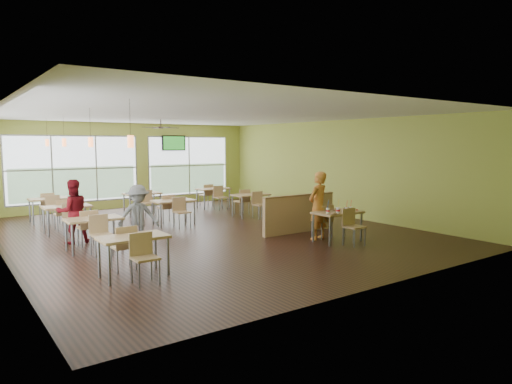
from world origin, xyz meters
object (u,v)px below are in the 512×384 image
Objects in this scene: half_wall_divider at (299,213)px; food_basket at (348,208)px; man_plaid at (318,206)px; main_table at (338,216)px.

half_wall_divider is 11.11× the size of food_basket.
man_plaid is 7.96× the size of food_basket.
half_wall_divider is 1.39× the size of man_plaid.
food_basket is (0.69, -0.37, -0.08)m from man_plaid.
half_wall_divider is at bearing -116.85° from man_plaid.
man_plaid reaches higher than main_table.
half_wall_divider is 1.44m from food_basket.
main_table is 7.03× the size of food_basket.
main_table is 0.88× the size of man_plaid.
man_plaid is at bearing 151.80° from food_basket.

